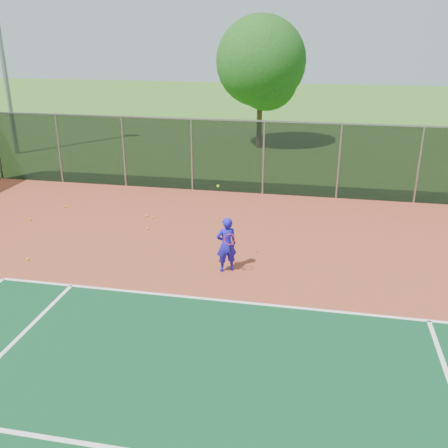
% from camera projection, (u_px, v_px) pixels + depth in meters
% --- Properties ---
extents(ground, '(120.00, 120.00, 0.00)m').
position_uv_depth(ground, '(345.00, 397.00, 9.24)').
color(ground, '#32631C').
rests_on(ground, ground).
extents(court_apron, '(30.00, 20.00, 0.02)m').
position_uv_depth(court_apron, '(342.00, 336.00, 11.06)').
color(court_apron, '#9B4027').
rests_on(court_apron, ground).
extents(fence_back, '(30.00, 0.06, 3.03)m').
position_uv_depth(fence_back, '(339.00, 161.00, 19.66)').
color(fence_back, black).
rests_on(fence_back, court_apron).
extents(tennis_player, '(0.69, 0.71, 2.48)m').
position_uv_depth(tennis_player, '(226.00, 244.00, 13.80)').
color(tennis_player, '#1B13B7').
rests_on(tennis_player, court_apron).
extents(practice_ball_1, '(0.07, 0.07, 0.07)m').
position_uv_depth(practice_ball_1, '(65.00, 207.00, 19.09)').
color(practice_ball_1, '#ACCC17').
rests_on(practice_ball_1, court_apron).
extents(practice_ball_2, '(0.07, 0.07, 0.07)m').
position_uv_depth(practice_ball_2, '(30.00, 219.00, 17.80)').
color(practice_ball_2, '#ACCC17').
rests_on(practice_ball_2, court_apron).
extents(practice_ball_3, '(0.07, 0.07, 0.07)m').
position_uv_depth(practice_ball_3, '(147.00, 228.00, 16.98)').
color(practice_ball_3, '#ACCC17').
rests_on(practice_ball_3, court_apron).
extents(practice_ball_4, '(0.07, 0.07, 0.07)m').
position_uv_depth(practice_ball_4, '(28.00, 259.00, 14.70)').
color(practice_ball_4, '#ACCC17').
rests_on(practice_ball_4, court_apron).
extents(practice_ball_5, '(0.07, 0.07, 0.07)m').
position_uv_depth(practice_ball_5, '(152.00, 218.00, 17.97)').
color(practice_ball_5, '#ACCC17').
rests_on(practice_ball_5, court_apron).
extents(practice_ball_6, '(0.07, 0.07, 0.07)m').
position_uv_depth(practice_ball_6, '(147.00, 216.00, 18.14)').
color(practice_ball_6, '#ACCC17').
rests_on(practice_ball_6, court_apron).
extents(tree_back_left, '(4.96, 4.96, 7.29)m').
position_uv_depth(tree_back_left, '(262.00, 66.00, 27.36)').
color(tree_back_left, '#3C2715').
rests_on(tree_back_left, ground).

